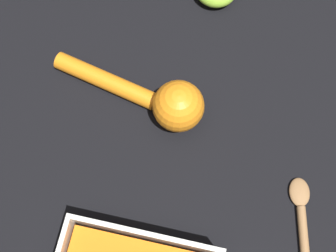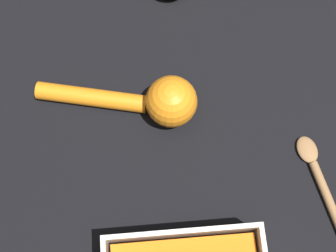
# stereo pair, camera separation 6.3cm
# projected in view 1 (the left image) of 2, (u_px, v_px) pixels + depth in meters

# --- Properties ---
(lemon_squeezer) EXTENTS (0.23, 0.09, 0.07)m
(lemon_squeezer) POSITION_uv_depth(u_px,v_px,m) (162.00, 98.00, 0.65)
(lemon_squeezer) COLOR orange
(lemon_squeezer) RESTS_ON ground_plane
(wooden_spoon) EXTENTS (0.06, 0.18, 0.01)m
(wooden_spoon) POSITION_uv_depth(u_px,v_px,m) (304.00, 233.00, 0.62)
(wooden_spoon) COLOR olive
(wooden_spoon) RESTS_ON ground_plane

